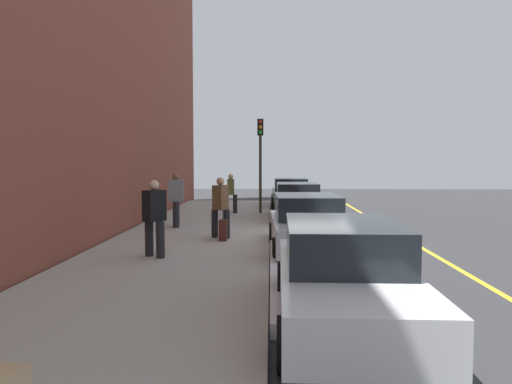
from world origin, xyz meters
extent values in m
plane|color=#333335|center=(0.00, 0.00, 0.00)|extent=(56.00, 56.00, 0.00)
cube|color=#A39E93|center=(0.00, -3.30, 0.07)|extent=(28.00, 4.60, 0.15)
cube|color=gold|center=(0.00, 3.20, 0.00)|extent=(28.00, 0.14, 0.01)
cube|color=white|center=(3.74, -0.70, 0.11)|extent=(6.94, 0.56, 0.22)
cylinder|color=black|center=(-9.69, 0.88, 0.32)|extent=(0.64, 0.23, 0.64)
cylinder|color=black|center=(-9.67, -0.80, 0.32)|extent=(0.64, 0.23, 0.64)
cylinder|color=black|center=(-12.28, 0.85, 0.32)|extent=(0.64, 0.23, 0.64)
cylinder|color=black|center=(-12.26, -0.83, 0.32)|extent=(0.64, 0.23, 0.64)
cube|color=#1E512D|center=(-10.98, 0.03, 0.59)|extent=(4.20, 1.85, 0.64)
cube|color=black|center=(-11.18, 0.02, 1.21)|extent=(2.19, 1.63, 0.60)
cylinder|color=black|center=(-4.33, 0.93, 0.32)|extent=(0.64, 0.22, 0.64)
cylinder|color=black|center=(-4.33, -0.75, 0.32)|extent=(0.64, 0.22, 0.64)
cylinder|color=black|center=(-7.04, 0.93, 0.32)|extent=(0.64, 0.22, 0.64)
cylinder|color=black|center=(-7.04, -0.75, 0.32)|extent=(0.64, 0.22, 0.64)
cube|color=maroon|center=(-5.68, 0.09, 0.59)|extent=(4.37, 1.80, 0.64)
cube|color=black|center=(-5.90, 0.09, 1.21)|extent=(2.27, 1.60, 0.60)
cylinder|color=black|center=(2.42, 0.86, 0.32)|extent=(0.65, 0.24, 0.64)
cylinder|color=black|center=(2.47, -0.82, 0.32)|extent=(0.65, 0.24, 0.64)
cylinder|color=black|center=(-0.32, 0.78, 0.32)|extent=(0.65, 0.24, 0.64)
cylinder|color=black|center=(-0.27, -0.90, 0.32)|extent=(0.65, 0.24, 0.64)
cube|color=#B7BABF|center=(1.07, -0.02, 0.59)|extent=(4.48, 1.93, 0.64)
cube|color=black|center=(0.85, -0.03, 1.21)|extent=(2.35, 1.67, 0.60)
cylinder|color=black|center=(8.20, 0.89, 0.32)|extent=(0.64, 0.23, 0.64)
cylinder|color=black|center=(8.18, -0.79, 0.32)|extent=(0.64, 0.23, 0.64)
cylinder|color=black|center=(5.28, 0.94, 0.32)|extent=(0.64, 0.23, 0.64)
cylinder|color=black|center=(5.26, -0.74, 0.32)|extent=(0.64, 0.23, 0.64)
cube|color=white|center=(6.73, 0.08, 0.59)|extent=(4.74, 1.87, 0.64)
cube|color=black|center=(6.50, 0.08, 1.21)|extent=(2.47, 1.64, 0.60)
cylinder|color=black|center=(-7.34, -2.88, 0.55)|extent=(0.19, 0.19, 0.79)
cylinder|color=black|center=(-7.36, -2.51, 0.55)|extent=(0.19, 0.19, 0.79)
cube|color=brown|center=(-7.35, -2.69, 1.28)|extent=(0.47, 0.31, 0.67)
sphere|color=#D8AD8C|center=(-7.35, -2.69, 1.73)|extent=(0.22, 0.22, 0.22)
cylinder|color=black|center=(2.46, -3.52, 0.57)|extent=(0.20, 0.20, 0.85)
cylinder|color=black|center=(2.23, -3.84, 0.57)|extent=(0.20, 0.20, 0.85)
cube|color=black|center=(2.35, -3.68, 1.36)|extent=(0.57, 0.54, 0.72)
sphere|color=#D8AD8C|center=(2.35, -3.68, 1.84)|extent=(0.23, 0.23, 0.23)
cylinder|color=black|center=(-0.49, -2.26, 0.57)|extent=(0.19, 0.19, 0.83)
cylinder|color=black|center=(-0.63, -2.62, 0.57)|extent=(0.19, 0.19, 0.83)
cube|color=brown|center=(-0.56, -2.44, 1.34)|extent=(0.56, 0.46, 0.71)
sphere|color=tan|center=(-0.56, -2.44, 1.81)|extent=(0.23, 0.23, 0.23)
cylinder|color=black|center=(-3.09, -4.22, 0.58)|extent=(0.20, 0.20, 0.87)
cylinder|color=black|center=(-2.68, -4.16, 0.58)|extent=(0.20, 0.20, 0.87)
cube|color=slate|center=(-2.88, -4.19, 1.39)|extent=(0.38, 0.54, 0.74)
sphere|color=brown|center=(-2.88, -4.19, 1.88)|extent=(0.24, 0.24, 0.24)
cylinder|color=#2D2D19|center=(-7.47, -1.42, 1.82)|extent=(0.12, 0.12, 3.33)
cube|color=black|center=(-7.47, -1.42, 3.83)|extent=(0.26, 0.26, 0.70)
sphere|color=red|center=(-7.32, -1.42, 4.04)|extent=(0.14, 0.14, 0.14)
sphere|color=orange|center=(-7.32, -1.42, 3.82)|extent=(0.14, 0.14, 0.14)
sphere|color=green|center=(-7.32, -1.42, 3.60)|extent=(0.14, 0.14, 0.14)
cube|color=#471E19|center=(-0.08, -2.32, 0.44)|extent=(0.34, 0.22, 0.59)
cylinder|color=#4C4C4C|center=(-0.08, -2.32, 0.92)|extent=(0.03, 0.03, 0.36)
camera|label=1|loc=(13.67, -0.97, 2.41)|focal=34.49mm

